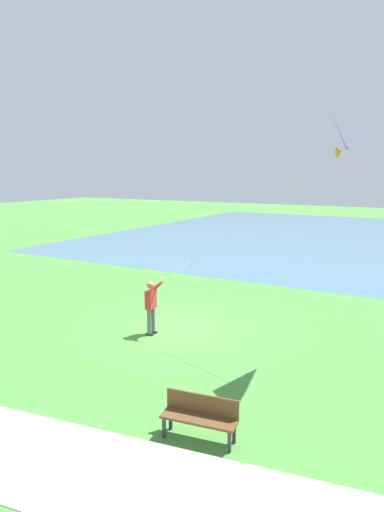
% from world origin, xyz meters
% --- Properties ---
extents(ground_plane, '(120.00, 120.00, 0.00)m').
position_xyz_m(ground_plane, '(0.00, 0.00, 0.00)').
color(ground_plane, '#4C8E3D').
extents(walkway_path, '(7.19, 32.00, 0.02)m').
position_xyz_m(walkway_path, '(7.30, 2.00, 0.01)').
color(walkway_path, '#B7AD99').
rests_on(walkway_path, ground).
extents(person_kite_flyer, '(0.52, 0.62, 1.83)m').
position_xyz_m(person_kite_flyer, '(0.95, -0.48, 1.05)').
color(person_kite_flyer, '#232328').
rests_on(person_kite_flyer, ground).
extents(flying_kite, '(1.87, 5.31, 4.87)m').
position_xyz_m(flying_kite, '(0.59, 4.80, 6.08)').
color(flying_kite, purple).
extents(park_bench_far_walkway, '(0.66, 1.55, 0.88)m').
position_xyz_m(park_bench_far_walkway, '(5.34, 3.73, 0.51)').
color(park_bench_far_walkway, brown).
rests_on(park_bench_far_walkway, ground).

